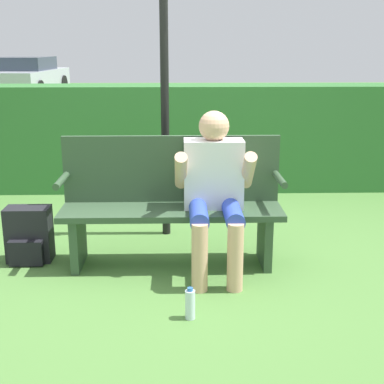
# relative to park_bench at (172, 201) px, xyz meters

# --- Properties ---
(ground_plane) EXTENTS (40.00, 40.00, 0.00)m
(ground_plane) POSITION_rel_park_bench_xyz_m (0.00, -0.07, -0.48)
(ground_plane) COLOR #4C7A38
(hedge_back) EXTENTS (12.00, 0.58, 1.18)m
(hedge_back) POSITION_rel_park_bench_xyz_m (0.00, 2.21, 0.11)
(hedge_back) COLOR #337033
(hedge_back) RESTS_ON ground
(park_bench) EXTENTS (1.65, 0.42, 0.96)m
(park_bench) POSITION_rel_park_bench_xyz_m (0.00, 0.00, 0.00)
(park_bench) COLOR #334C33
(park_bench) RESTS_ON ground
(person_seated) EXTENTS (0.57, 0.66, 1.16)m
(person_seated) POSITION_rel_park_bench_xyz_m (0.31, -0.14, 0.17)
(person_seated) COLOR silver
(person_seated) RESTS_ON ground
(backpack) EXTENTS (0.34, 0.25, 0.43)m
(backpack) POSITION_rel_park_bench_xyz_m (-1.10, 0.03, -0.28)
(backpack) COLOR black
(backpack) RESTS_ON ground
(water_bottle) EXTENTS (0.06, 0.06, 0.20)m
(water_bottle) POSITION_rel_park_bench_xyz_m (0.12, -0.91, -0.39)
(water_bottle) COLOR silver
(water_bottle) RESTS_ON ground
(signpost) EXTENTS (0.36, 0.09, 2.30)m
(signpost) POSITION_rel_park_bench_xyz_m (-0.06, 0.62, 0.81)
(signpost) COLOR black
(signpost) RESTS_ON ground
(parked_car) EXTENTS (2.14, 4.21, 1.24)m
(parked_car) POSITION_rel_park_bench_xyz_m (-4.87, 13.70, 0.12)
(parked_car) COLOR #B7BCC6
(parked_car) RESTS_ON ground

